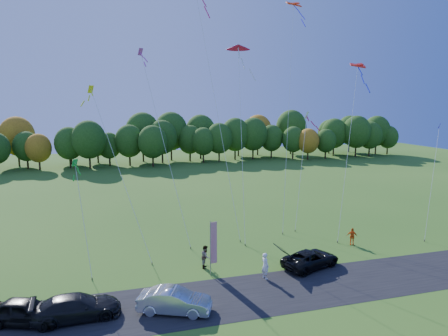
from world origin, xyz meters
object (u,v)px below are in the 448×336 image
object	(u,v)px
black_suv	(311,259)
silver_sedan	(175,301)
feather_flag	(213,242)
person_east	(352,236)

from	to	relation	value
black_suv	silver_sedan	world-z (taller)	silver_sedan
feather_flag	silver_sedan	bearing A→B (deg)	-128.53
black_suv	silver_sedan	xyz separation A→B (m)	(-11.30, -3.86, 0.06)
person_east	feather_flag	size ratio (longest dim) A/B	0.37
person_east	feather_flag	distance (m)	14.11
silver_sedan	person_east	size ratio (longest dim) A/B	2.86
silver_sedan	feather_flag	bearing A→B (deg)	-15.52
black_suv	silver_sedan	bearing A→B (deg)	90.20
black_suv	silver_sedan	distance (m)	11.94
black_suv	feather_flag	xyz separation A→B (m)	(-7.72, 0.63, 1.91)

